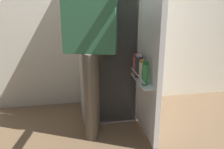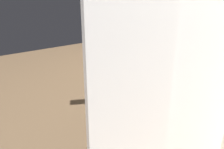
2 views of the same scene
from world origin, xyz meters
TOP-DOWN VIEW (x-y plane):
  - refrigerator at (0.02, 0.50)m, footprint 0.63×1.15m
  - person at (-0.20, 0.08)m, footprint 0.58×0.84m

SIDE VIEW (x-z plane):
  - refrigerator at x=0.02m, z-range 0.00..1.69m
  - person at x=-0.20m, z-range 0.18..1.91m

